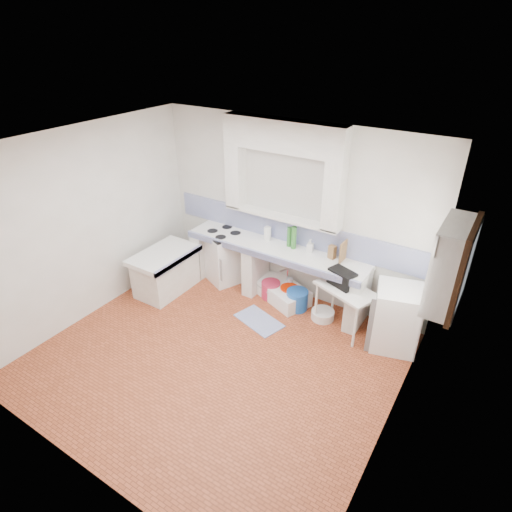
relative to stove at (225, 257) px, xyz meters
The scene contains 36 objects.
floor 2.08m from the stove, 57.67° to the right, with size 4.50×4.50×0.00m, color #9F4727.
ceiling 3.12m from the stove, 57.67° to the right, with size 4.50×4.50×0.00m, color silver.
wall_back 1.49m from the stove, 14.48° to the left, with size 4.50×4.50×0.00m, color silver.
wall_front 3.99m from the stove, 73.69° to the right, with size 4.50×4.50×0.00m, color silver.
wall_left 2.29m from the stove, 124.06° to the right, with size 4.50×4.50×0.00m, color silver.
wall_right 3.88m from the stove, 27.25° to the right, with size 4.50×4.50×0.00m, color silver.
alcove_mass 2.37m from the stove, ahead, with size 1.90×0.25×0.45m, color silver.
window_frame 3.74m from the stove, ahead, with size 0.35×0.86×1.06m, color #382212.
lace_valance 3.74m from the stove, ahead, with size 0.01×0.84×0.24m, color white.
counter_slab 1.08m from the stove, ahead, with size 3.00×0.60×0.08m, color white.
counter_lip 1.12m from the stove, 16.84° to the right, with size 3.00×0.04×0.10m, color navy.
counter_pier_left 0.41m from the stove, behind, with size 0.20×0.55×0.82m, color silver.
counter_pier_mid 0.64m from the stove, ahead, with size 0.20×0.55×0.82m, color silver.
counter_pier_right 2.39m from the stove, ahead, with size 0.20×0.55×0.82m, color silver.
peninsula_top 1.05m from the stove, 126.77° to the right, with size 0.70×1.10×0.08m, color white.
peninsula_base 1.03m from the stove, 126.77° to the right, with size 0.60×1.00×0.62m, color silver.
peninsula_lip 0.90m from the stove, 109.00° to the right, with size 0.04×1.10×0.10m, color navy.
backsplash 1.31m from the stove, 13.74° to the left, with size 4.27×0.03×0.40m, color navy.
stove is the anchor object (origin of this frame).
sink 1.18m from the stove, ahead, with size 0.93×0.50×0.22m, color white.
side_table 2.28m from the stove, ahead, with size 0.84×0.47×0.04m, color white.
fridge 3.00m from the stove, ahead, with size 0.59×0.59×0.91m, color white.
bucket_red 1.02m from the stove, ahead, with size 0.31×0.31×0.29m, color #B82442.
bucket_orange 1.32m from the stove, ahead, with size 0.29×0.29×0.27m, color #F02800.
bucket_blue 1.51m from the stove, ahead, with size 0.34×0.34×0.32m, color #1A55B0.
basin_white 1.97m from the stove, ahead, with size 0.35×0.35×0.13m, color white.
water_bottle_a 1.21m from the stove, ahead, with size 0.08×0.08×0.28m, color silver.
water_bottle_b 1.25m from the stove, ahead, with size 0.09×0.09×0.33m, color silver.
black_bag 2.22m from the stove, ahead, with size 0.38×0.22×0.24m, color black.
green_bottle_a 1.32m from the stove, ahead, with size 0.07×0.07×0.32m, color #2F732A.
green_bottle_b 1.41m from the stove, ahead, with size 0.08×0.08×0.36m, color #2F732A.
knife_block 1.96m from the stove, ahead, with size 0.10×0.08×0.20m, color olive.
cutting_board 2.14m from the stove, ahead, with size 0.02×0.23×0.32m, color olive.
paper_towel 0.97m from the stove, ahead, with size 0.11×0.11×0.23m, color white.
soap_bottle 1.63m from the stove, ahead, with size 0.10×0.10×0.21m, color white.
rug 1.43m from the stove, 32.44° to the right, with size 0.73×0.42×0.01m, color #324191.
Camera 1 is at (2.77, -3.37, 3.96)m, focal length 29.80 mm.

